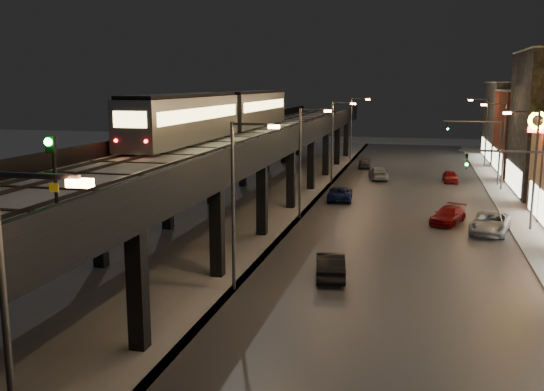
# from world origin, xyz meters

# --- Properties ---
(road_surface) EXTENTS (17.00, 120.00, 0.06)m
(road_surface) POSITION_xyz_m (7.50, 35.00, 0.03)
(road_surface) COLOR #46474D
(road_surface) RESTS_ON ground
(sidewalk_right) EXTENTS (4.00, 120.00, 0.14)m
(sidewalk_right) POSITION_xyz_m (17.50, 35.00, 0.07)
(sidewalk_right) COLOR #9FA1A8
(sidewalk_right) RESTS_ON ground
(under_viaduct_pavement) EXTENTS (11.00, 120.00, 0.06)m
(under_viaduct_pavement) POSITION_xyz_m (-6.00, 35.00, 0.03)
(under_viaduct_pavement) COLOR #9FA1A8
(under_viaduct_pavement) RESTS_ON ground
(elevated_viaduct) EXTENTS (9.00, 100.00, 6.30)m
(elevated_viaduct) POSITION_xyz_m (-6.00, 31.84, 5.62)
(elevated_viaduct) COLOR black
(elevated_viaduct) RESTS_ON ground
(viaduct_trackbed) EXTENTS (8.40, 100.00, 0.32)m
(viaduct_trackbed) POSITION_xyz_m (-6.01, 31.97, 6.39)
(viaduct_trackbed) COLOR #B2B7C1
(viaduct_trackbed) RESTS_ON elevated_viaduct
(viaduct_parapet_streetside) EXTENTS (0.30, 100.00, 1.10)m
(viaduct_parapet_streetside) POSITION_xyz_m (-1.65, 32.00, 6.85)
(viaduct_parapet_streetside) COLOR black
(viaduct_parapet_streetside) RESTS_ON elevated_viaduct
(viaduct_parapet_far) EXTENTS (0.30, 100.00, 1.10)m
(viaduct_parapet_far) POSITION_xyz_m (-10.35, 32.00, 6.85)
(viaduct_parapet_far) COLOR black
(viaduct_parapet_far) RESTS_ON elevated_viaduct
(building_f) EXTENTS (12.20, 16.20, 11.16)m
(building_f) POSITION_xyz_m (23.99, 76.00, 5.58)
(building_f) COLOR #3D3D3D
(building_f) RESTS_ON ground
(streetlight_left_0) EXTENTS (2.57, 0.28, 9.00)m
(streetlight_left_0) POSITION_xyz_m (-0.43, -5.00, 5.24)
(streetlight_left_0) COLOR #38383A
(streetlight_left_0) RESTS_ON ground
(streetlight_left_1) EXTENTS (2.57, 0.28, 9.00)m
(streetlight_left_1) POSITION_xyz_m (-0.43, 13.00, 5.24)
(streetlight_left_1) COLOR #38383A
(streetlight_left_1) RESTS_ON ground
(streetlight_left_2) EXTENTS (2.57, 0.28, 9.00)m
(streetlight_left_2) POSITION_xyz_m (-0.43, 31.00, 5.24)
(streetlight_left_2) COLOR #38383A
(streetlight_left_2) RESTS_ON ground
(streetlight_right_2) EXTENTS (2.56, 0.28, 9.00)m
(streetlight_right_2) POSITION_xyz_m (16.73, 31.00, 5.24)
(streetlight_right_2) COLOR #38383A
(streetlight_right_2) RESTS_ON ground
(streetlight_left_3) EXTENTS (2.57, 0.28, 9.00)m
(streetlight_left_3) POSITION_xyz_m (-0.43, 49.00, 5.24)
(streetlight_left_3) COLOR #38383A
(streetlight_left_3) RESTS_ON ground
(streetlight_right_3) EXTENTS (2.56, 0.28, 9.00)m
(streetlight_right_3) POSITION_xyz_m (16.73, 49.00, 5.24)
(streetlight_right_3) COLOR #38383A
(streetlight_right_3) RESTS_ON ground
(streetlight_left_4) EXTENTS (2.57, 0.28, 9.00)m
(streetlight_left_4) POSITION_xyz_m (-0.43, 67.00, 5.24)
(streetlight_left_4) COLOR #38383A
(streetlight_left_4) RESTS_ON ground
(streetlight_right_4) EXTENTS (2.56, 0.28, 9.00)m
(streetlight_right_4) POSITION_xyz_m (16.73, 67.00, 5.24)
(streetlight_right_4) COLOR #38383A
(streetlight_right_4) RESTS_ON ground
(traffic_light_rig_a) EXTENTS (6.10, 0.34, 7.00)m
(traffic_light_rig_a) POSITION_xyz_m (15.84, 22.00, 4.50)
(traffic_light_rig_a) COLOR #38383A
(traffic_light_rig_a) RESTS_ON ground
(traffic_light_rig_b) EXTENTS (6.10, 0.34, 7.00)m
(traffic_light_rig_b) POSITION_xyz_m (15.84, 52.00, 4.50)
(traffic_light_rig_b) COLOR #38383A
(traffic_light_rig_b) RESTS_ON ground
(subway_train) EXTENTS (2.97, 36.41, 3.55)m
(subway_train) POSITION_xyz_m (-8.50, 35.25, 8.39)
(subway_train) COLOR gray
(subway_train) RESTS_ON viaduct_trackbed
(rail_signal) EXTENTS (0.32, 0.41, 2.74)m
(rail_signal) POSITION_xyz_m (-2.10, -0.61, 8.56)
(rail_signal) COLOR black
(rail_signal) RESTS_ON viaduct_trackbed
(car_near_white) EXTENTS (2.33, 4.72, 1.49)m
(car_near_white) POSITION_xyz_m (4.03, 16.12, 0.74)
(car_near_white) COLOR black
(car_near_white) RESTS_ON ground
(car_mid_silver) EXTENTS (2.56, 4.93, 1.33)m
(car_mid_silver) POSITION_xyz_m (1.52, 39.39, 0.66)
(car_mid_silver) COLOR #0E1642
(car_mid_silver) RESTS_ON ground
(car_mid_dark) EXTENTS (2.75, 5.15, 1.42)m
(car_mid_dark) POSITION_xyz_m (4.13, 53.13, 0.71)
(car_mid_dark) COLOR #8D94A0
(car_mid_dark) RESTS_ON ground
(car_far_white) EXTENTS (1.86, 3.89, 1.28)m
(car_far_white) POSITION_xyz_m (1.68, 62.40, 0.64)
(car_far_white) COLOR #3E4247
(car_far_white) RESTS_ON ground
(car_onc_dark) EXTENTS (3.64, 5.84, 1.51)m
(car_onc_dark) POSITION_xyz_m (13.96, 29.39, 0.75)
(car_onc_dark) COLOR #979EAD
(car_onc_dark) RESTS_ON ground
(car_onc_white) EXTENTS (3.29, 4.92, 1.32)m
(car_onc_white) POSITION_xyz_m (11.06, 31.84, 0.66)
(car_onc_white) COLOR #730709
(car_onc_white) RESTS_ON ground
(car_onc_red) EXTENTS (1.75, 3.88, 1.29)m
(car_onc_red) POSITION_xyz_m (12.09, 52.96, 0.65)
(car_onc_red) COLOR maroon
(car_onc_red) RESTS_ON ground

